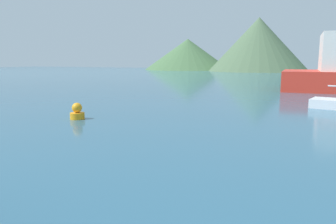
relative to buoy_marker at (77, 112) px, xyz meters
name	(u,v)px	position (x,y,z in m)	size (l,w,h in m)	color
buoy_marker	(77,112)	(0.00, 0.00, 0.00)	(0.80, 0.80, 0.92)	orange
hill_west	(188,54)	(-27.52, 88.02, 4.61)	(28.24, 28.24, 9.98)	#476B42
hill_central	(258,44)	(-4.00, 83.08, 7.18)	(28.06, 28.06, 15.13)	#4C6647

